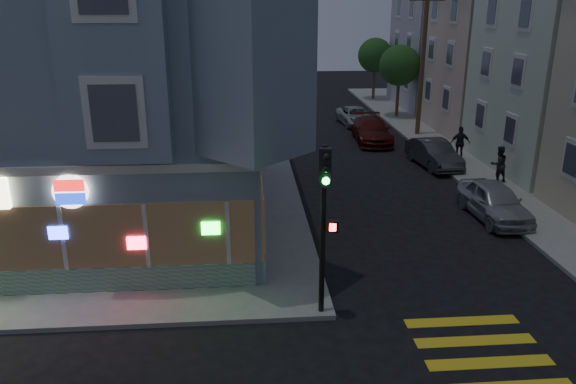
{
  "coord_description": "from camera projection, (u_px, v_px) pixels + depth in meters",
  "views": [
    {
      "loc": [
        0.55,
        -11.61,
        8.54
      ],
      "look_at": [
        1.91,
        5.31,
        2.72
      ],
      "focal_mm": 35.0,
      "sensor_mm": 36.0,
      "label": 1
    }
  ],
  "objects": [
    {
      "name": "traffic_signal",
      "position": [
        325.0,
        204.0,
        14.81
      ],
      "size": [
        0.6,
        0.54,
        4.86
      ],
      "rotation": [
        0.0,
        0.0,
        -0.23
      ],
      "color": "black",
      "rests_on": "sidewalk_nw"
    },
    {
      "name": "street_tree_near",
      "position": [
        400.0,
        65.0,
        41.61
      ],
      "size": [
        3.0,
        3.0,
        5.3
      ],
      "color": "#4C3826",
      "rests_on": "sidewalk_ne"
    },
    {
      "name": "sidewalk_nw",
      "position": [
        14.0,
        146.0,
        34.32
      ],
      "size": [
        33.0,
        42.0,
        0.15
      ],
      "primitive_type": "cube",
      "color": "gray",
      "rests_on": "ground"
    },
    {
      "name": "row_house_c",
      "position": [
        528.0,
        62.0,
        37.21
      ],
      "size": [
        12.0,
        8.6,
        9.0
      ],
      "primitive_type": "cube",
      "color": "#BDA592",
      "rests_on": "sidewalk_ne"
    },
    {
      "name": "street_tree_far",
      "position": [
        375.0,
        55.0,
        49.15
      ],
      "size": [
        3.0,
        3.0,
        5.3
      ],
      "color": "#4C3826",
      "rests_on": "sidewalk_ne"
    },
    {
      "name": "corner_building",
      "position": [
        73.0,
        74.0,
        21.69
      ],
      "size": [
        14.6,
        14.6,
        11.4
      ],
      "color": "gray",
      "rests_on": "sidewalk_nw"
    },
    {
      "name": "parked_car_d",
      "position": [
        356.0,
        116.0,
        40.3
      ],
      "size": [
        2.49,
        4.68,
        1.25
      ],
      "primitive_type": "imported",
      "rotation": [
        0.0,
        0.0,
        0.09
      ],
      "color": "#B0B7BC",
      "rests_on": "ground"
    },
    {
      "name": "ground",
      "position": [
        227.0,
        370.0,
        13.68
      ],
      "size": [
        120.0,
        120.0,
        0.0
      ],
      "primitive_type": "plane",
      "color": "black",
      "rests_on": "ground"
    },
    {
      "name": "pedestrian_a",
      "position": [
        499.0,
        164.0,
        27.06
      ],
      "size": [
        0.97,
        0.82,
        1.78
      ],
      "primitive_type": "imported",
      "rotation": [
        0.0,
        0.0,
        3.33
      ],
      "color": "black",
      "rests_on": "sidewalk_ne"
    },
    {
      "name": "pedestrian_b",
      "position": [
        460.0,
        143.0,
        30.93
      ],
      "size": [
        1.12,
        0.59,
        1.83
      ],
      "primitive_type": "imported",
      "rotation": [
        0.0,
        0.0,
        3.01
      ],
      "color": "black",
      "rests_on": "sidewalk_ne"
    },
    {
      "name": "parked_car_a",
      "position": [
        494.0,
        201.0,
        22.93
      ],
      "size": [
        1.9,
        4.44,
        1.49
      ],
      "primitive_type": "imported",
      "rotation": [
        0.0,
        0.0,
        0.03
      ],
      "color": "#AFB2B7",
      "rests_on": "ground"
    },
    {
      "name": "fire_hydrant",
      "position": [
        481.0,
        185.0,
        25.65
      ],
      "size": [
        0.4,
        0.23,
        0.7
      ],
      "color": "silver",
      "rests_on": "sidewalk_ne"
    },
    {
      "name": "parked_car_b",
      "position": [
        434.0,
        154.0,
        30.11
      ],
      "size": [
        2.07,
        4.53,
        1.44
      ],
      "primitive_type": "imported",
      "rotation": [
        0.0,
        0.0,
        0.13
      ],
      "color": "#36383B",
      "rests_on": "ground"
    },
    {
      "name": "row_house_d",
      "position": [
        476.0,
        41.0,
        45.46
      ],
      "size": [
        12.0,
        8.6,
        10.5
      ],
      "primitive_type": "cube",
      "color": "#A8A0B0",
      "rests_on": "sidewalk_ne"
    },
    {
      "name": "parked_car_c",
      "position": [
        372.0,
        130.0,
        35.36
      ],
      "size": [
        2.39,
        5.3,
        1.51
      ],
      "primitive_type": "imported",
      "rotation": [
        0.0,
        0.0,
        -0.05
      ],
      "color": "#541613",
      "rests_on": "ground"
    },
    {
      "name": "utility_pole",
      "position": [
        423.0,
        62.0,
        35.66
      ],
      "size": [
        2.2,
        0.3,
        9.0
      ],
      "color": "#4C3826",
      "rests_on": "sidewalk_ne"
    }
  ]
}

